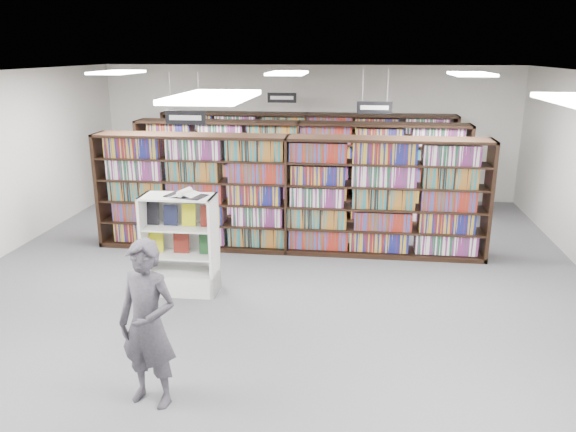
# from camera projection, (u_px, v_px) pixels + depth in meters

# --- Properties ---
(floor) EXTENTS (12.00, 12.00, 0.00)m
(floor) POSITION_uv_depth(u_px,v_px,m) (271.00, 295.00, 8.42)
(floor) COLOR #49494D
(floor) RESTS_ON ground
(ceiling) EXTENTS (10.00, 12.00, 0.10)m
(ceiling) POSITION_uv_depth(u_px,v_px,m) (269.00, 76.00, 7.51)
(ceiling) COLOR white
(ceiling) RESTS_ON wall_back
(wall_back) EXTENTS (10.00, 0.10, 3.20)m
(wall_back) POSITION_uv_depth(u_px,v_px,m) (308.00, 133.00, 13.68)
(wall_back) COLOR silver
(wall_back) RESTS_ON ground
(bookshelf_row_near) EXTENTS (7.00, 0.60, 2.10)m
(bookshelf_row_near) POSITION_uv_depth(u_px,v_px,m) (288.00, 195.00, 10.03)
(bookshelf_row_near) COLOR black
(bookshelf_row_near) RESTS_ON floor
(bookshelf_row_mid) EXTENTS (7.00, 0.60, 2.10)m
(bookshelf_row_mid) POSITION_uv_depth(u_px,v_px,m) (299.00, 172.00, 11.93)
(bookshelf_row_mid) COLOR black
(bookshelf_row_mid) RESTS_ON floor
(bookshelf_row_far) EXTENTS (7.00, 0.60, 2.10)m
(bookshelf_row_far) POSITION_uv_depth(u_px,v_px,m) (306.00, 157.00, 13.55)
(bookshelf_row_far) COLOR black
(bookshelf_row_far) RESTS_ON floor
(aisle_sign_left) EXTENTS (0.65, 0.02, 0.80)m
(aisle_sign_left) POSITION_uv_depth(u_px,v_px,m) (185.00, 116.00, 8.83)
(aisle_sign_left) COLOR #B2B2B7
(aisle_sign_left) RESTS_ON ceiling
(aisle_sign_right) EXTENTS (0.65, 0.02, 0.80)m
(aisle_sign_right) POSITION_uv_depth(u_px,v_px,m) (374.00, 106.00, 10.38)
(aisle_sign_right) COLOR #B2B2B7
(aisle_sign_right) RESTS_ON ceiling
(aisle_sign_center) EXTENTS (0.65, 0.02, 0.80)m
(aisle_sign_center) POSITION_uv_depth(u_px,v_px,m) (282.00, 97.00, 12.52)
(aisle_sign_center) COLOR #B2B2B7
(aisle_sign_center) RESTS_ON ceiling
(troffer_front_center) EXTENTS (0.60, 1.20, 0.04)m
(troffer_front_center) POSITION_uv_depth(u_px,v_px,m) (213.00, 97.00, 4.67)
(troffer_front_center) COLOR white
(troffer_front_center) RESTS_ON ceiling
(troffer_back_left) EXTENTS (0.60, 1.20, 0.04)m
(troffer_back_left) POSITION_uv_depth(u_px,v_px,m) (117.00, 72.00, 9.78)
(troffer_back_left) COLOR white
(troffer_back_left) RESTS_ON ceiling
(troffer_back_center) EXTENTS (0.60, 1.20, 0.04)m
(troffer_back_center) POSITION_uv_depth(u_px,v_px,m) (288.00, 73.00, 9.43)
(troffer_back_center) COLOR white
(troffer_back_center) RESTS_ON ceiling
(troffer_back_right) EXTENTS (0.60, 1.20, 0.04)m
(troffer_back_right) POSITION_uv_depth(u_px,v_px,m) (471.00, 74.00, 9.08)
(troffer_back_right) COLOR white
(troffer_back_right) RESTS_ON ceiling
(endcap_display) EXTENTS (1.08, 0.54, 1.51)m
(endcap_display) POSITION_uv_depth(u_px,v_px,m) (182.00, 260.00, 8.47)
(endcap_display) COLOR white
(endcap_display) RESTS_ON floor
(open_book) EXTENTS (0.63, 0.46, 0.13)m
(open_book) POSITION_uv_depth(u_px,v_px,m) (185.00, 194.00, 8.10)
(open_book) COLOR black
(open_book) RESTS_ON endcap_display
(shopper) EXTENTS (0.72, 0.56, 1.77)m
(shopper) POSITION_uv_depth(u_px,v_px,m) (148.00, 324.00, 5.64)
(shopper) COLOR #4A4650
(shopper) RESTS_ON floor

